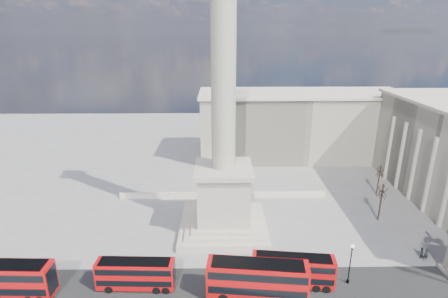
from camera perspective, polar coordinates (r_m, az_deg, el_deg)
ground at (r=55.00m, az=-0.02°, el=-15.38°), size 180.00×180.00×0.00m
asphalt_road at (r=47.37m, az=6.70°, el=-22.02°), size 120.00×9.00×0.01m
nelsons_column at (r=53.63m, az=-0.09°, el=-0.80°), size 14.00×14.00×49.85m
balustrade_wall at (r=68.59m, az=-0.20°, el=-7.50°), size 40.00×0.60×1.10m
building_northeast at (r=90.84m, az=12.37°, el=3.91°), size 51.00×17.00×16.60m
red_bus_a at (r=47.56m, az=-14.14°, el=-19.16°), size 9.77×2.63×3.93m
red_bus_b at (r=44.85m, az=5.55°, el=-20.44°), size 12.28×4.02×4.89m
red_bus_c at (r=47.45m, az=11.25°, el=-18.82°), size 10.49×3.49×4.17m
red_bus_e at (r=51.97m, az=-32.08°, el=-17.63°), size 11.59×3.05×4.67m
victorian_lamp at (r=48.82m, az=19.96°, el=-16.76°), size 0.49×0.49×5.76m
bare_tree_mid at (r=64.41m, az=24.46°, el=-6.19°), size 1.86×1.86×7.06m
bare_tree_far at (r=74.48m, az=24.12°, el=-3.26°), size 1.57×1.57×6.42m
pedestrian_walking at (r=58.81m, az=30.10°, el=-14.70°), size 0.72×0.54×1.81m
pedestrian_standing at (r=59.07m, az=29.48°, el=-14.52°), size 1.00×0.92×1.67m
pedestrian_crossing at (r=49.73m, az=8.21°, el=-18.52°), size 0.58×1.10×1.78m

